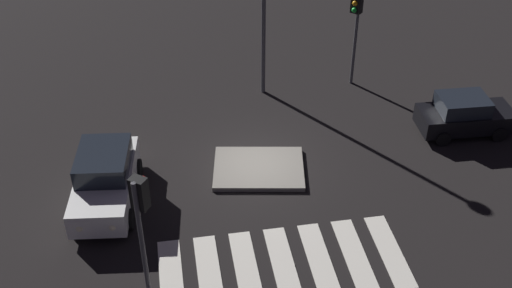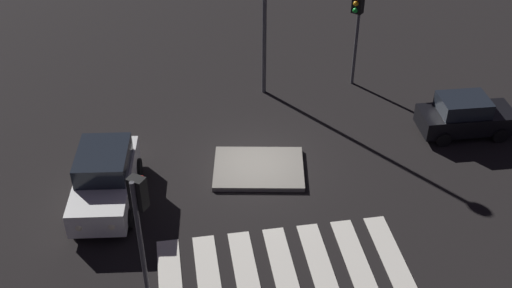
% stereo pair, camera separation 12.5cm
% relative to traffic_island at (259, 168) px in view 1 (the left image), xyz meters
% --- Properties ---
extents(ground_plane, '(80.00, 80.00, 0.00)m').
position_rel_traffic_island_xyz_m(ground_plane, '(-0.05, 0.30, -0.09)').
color(ground_plane, black).
extents(traffic_island, '(3.65, 2.98, 0.18)m').
position_rel_traffic_island_xyz_m(traffic_island, '(0.00, 0.00, 0.00)').
color(traffic_island, gray).
rests_on(traffic_island, ground).
extents(car_black, '(3.79, 1.87, 1.62)m').
position_rel_traffic_island_xyz_m(car_black, '(8.42, 1.12, 0.71)').
color(car_black, black).
rests_on(car_black, ground).
extents(car_white, '(2.45, 4.54, 1.91)m').
position_rel_traffic_island_xyz_m(car_white, '(-5.43, -0.75, 0.85)').
color(car_white, silver).
rests_on(car_white, ground).
extents(traffic_light_south, '(0.54, 0.53, 4.29)m').
position_rel_traffic_island_xyz_m(traffic_light_south, '(-4.07, -5.19, 3.16)').
color(traffic_light_south, '#47474C').
rests_on(traffic_light_south, ground).
extents(traffic_light_north, '(0.54, 0.54, 4.42)m').
position_rel_traffic_island_xyz_m(traffic_light_north, '(5.07, 5.48, 3.26)').
color(traffic_light_north, '#47474C').
rests_on(traffic_light_north, ground).
extents(crosswalk_near, '(7.60, 3.20, 0.02)m').
position_rel_traffic_island_xyz_m(crosswalk_near, '(-0.05, -4.74, -0.08)').
color(crosswalk_near, silver).
rests_on(crosswalk_near, ground).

